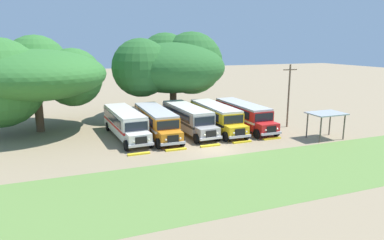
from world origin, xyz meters
The scene contains 16 objects.
ground_plane centered at (0.00, 0.00, 0.00)m, with size 220.00×220.00×0.00m, color #937F60.
foreground_grass_strip centered at (0.00, -7.01, 0.00)m, with size 80.00×9.96×0.01m, color olive.
parked_bus_slot_0 centered at (-6.87, 7.62, 1.58)m, with size 3.21×10.92×2.82m.
parked_bus_slot_1 centered at (-3.66, 7.08, 1.58)m, with size 2.70×10.84×2.82m.
parked_bus_slot_2 centered at (0.08, 7.42, 1.58)m, with size 3.07×10.89×2.82m.
parked_bus_slot_3 centered at (3.34, 6.99, 1.58)m, with size 2.76×10.85×2.82m.
parked_bus_slot_4 centered at (6.81, 6.84, 1.58)m, with size 2.74×10.85×2.82m.
curb_wheelstop_0 centered at (-6.97, 1.12, 0.07)m, with size 2.00×0.36×0.15m, color yellow.
curb_wheelstop_1 centered at (-3.48, 1.12, 0.07)m, with size 2.00×0.36×0.15m, color yellow.
curb_wheelstop_2 centered at (0.00, 1.12, 0.07)m, with size 2.00×0.36×0.15m, color yellow.
curb_wheelstop_3 centered at (3.48, 1.12, 0.07)m, with size 2.00×0.36×0.15m, color yellow.
curb_wheelstop_4 centered at (6.97, 1.12, 0.07)m, with size 2.00×0.36×0.15m, color yellow.
broad_shade_tree centered at (1.74, 17.81, 6.71)m, with size 16.13×13.60×11.30m.
secondary_tree centered at (-15.85, 13.93, 6.18)m, with size 15.58×16.07×10.67m.
utility_pole centered at (11.75, 5.11, 3.90)m, with size 1.80×0.20×7.31m.
waiting_shelter centered at (12.21, -0.64, 2.45)m, with size 3.60×2.60×2.72m.
Camera 1 is at (-13.37, -28.16, 9.71)m, focal length 32.66 mm.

